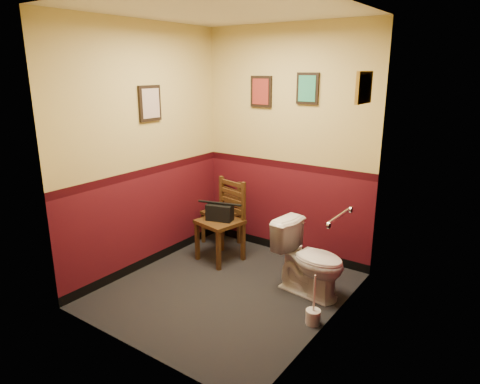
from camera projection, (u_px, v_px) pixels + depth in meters
name	position (u px, v px, depth m)	size (l,w,h in m)	color
floor	(226.00, 290.00, 4.43)	(2.20, 2.40, 0.00)	black
ceiling	(223.00, 9.00, 3.68)	(2.20, 2.40, 0.00)	silver
wall_back	(287.00, 145.00, 5.00)	(2.20, 2.70, 0.00)	#4C0E17
wall_front	(126.00, 191.00, 3.12)	(2.20, 2.70, 0.00)	#4C0E17
wall_left	(145.00, 150.00, 4.67)	(2.40, 2.70, 0.00)	#4C0E17
wall_right	(334.00, 179.00, 3.45)	(2.40, 2.70, 0.00)	#4C0E17
grab_bar	(339.00, 217.00, 3.78)	(0.05, 0.56, 0.06)	silver
framed_print_back_a	(261.00, 92.00, 5.01)	(0.28, 0.04, 0.36)	black
framed_print_back_b	(308.00, 89.00, 4.67)	(0.26, 0.04, 0.34)	black
framed_print_left	(150.00, 103.00, 4.59)	(0.04, 0.30, 0.38)	black
framed_print_right	(364.00, 88.00, 3.74)	(0.04, 0.34, 0.28)	olive
toilet	(310.00, 260.00, 4.28)	(0.42, 0.75, 0.73)	white
toilet_brush	(313.00, 316.00, 3.83)	(0.13, 0.13, 0.48)	silver
chair_left	(223.00, 212.00, 5.55)	(0.47, 0.47, 0.83)	#492E15
chair_right	(223.00, 221.00, 5.04)	(0.53, 0.53, 0.96)	#492E15
handbag	(220.00, 212.00, 4.98)	(0.33, 0.23, 0.22)	black
tp_stack	(298.00, 253.00, 5.12)	(0.21, 0.11, 0.19)	silver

